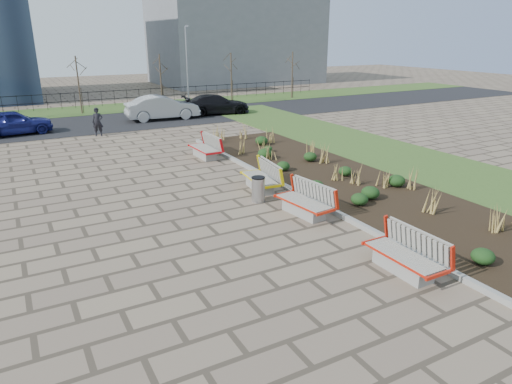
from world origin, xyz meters
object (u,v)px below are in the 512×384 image
bench_b (304,200)px  lamp_east (187,67)px  car_blue (13,122)px  car_black (216,104)px  pedestrian (98,122)px  car_silver (162,108)px  bench_a (404,253)px  bench_c (260,177)px  bench_d (204,147)px  litter_bin (258,190)px

bench_b → lamp_east: bearing=71.1°
car_blue → car_black: 13.10m
pedestrian → car_silver: bearing=52.8°
bench_a → car_blue: (-7.58, 22.22, 0.23)m
pedestrian → lamp_east: lamp_east is taller
pedestrian → car_black: 9.58m
bench_c → car_black: bearing=78.1°
bench_a → pedestrian: pedestrian is taller
lamp_east → bench_b: bearing=-102.1°
bench_c → car_black: car_black is taller
bench_a → pedestrian: 19.98m
bench_a → car_black: bearing=76.7°
bench_b → car_black: size_ratio=0.44×
bench_c → lamp_east: (5.00, 20.54, 2.54)m
bench_b → bench_c: (0.00, 2.85, 0.00)m
bench_a → bench_d: same height
lamp_east → bench_a: bearing=-100.3°
bench_d → car_blue: 12.44m
bench_b → pedestrian: bearing=95.5°
bench_d → car_blue: size_ratio=0.51×
car_black → lamp_east: (-0.48, 4.29, 2.33)m
car_blue → car_silver: (8.99, 0.81, 0.09)m
bench_d → lamp_east: size_ratio=0.35×
bench_b → lamp_east: lamp_east is taller
bench_a → bench_c: (0.00, 7.06, 0.00)m
pedestrian → car_blue: (-4.19, 2.53, -0.07)m
bench_a → car_blue: car_blue is taller
bench_b → bench_d: 8.15m
bench_a → car_silver: size_ratio=0.44×
bench_c → car_blue: size_ratio=0.51×
bench_b → lamp_east: 24.05m
car_blue → lamp_east: size_ratio=0.69×
bench_a → car_silver: car_silver is taller
bench_a → bench_c: same height
bench_c → bench_d: size_ratio=1.00×
car_blue → lamp_east: 13.87m
bench_c → bench_a: bearing=-83.3°
car_black → bench_d: bearing=160.9°
pedestrian → car_blue: pedestrian is taller
bench_d → lamp_east: (5.00, 15.24, 2.54)m
pedestrian → car_blue: bearing=166.8°
bench_a → litter_bin: size_ratio=2.46×
litter_bin → lamp_east: size_ratio=0.14×
bench_d → pedestrian: 8.08m
bench_d → litter_bin: bearing=-97.6°
car_silver → lamp_east: (3.59, 4.57, 2.23)m
litter_bin → car_black: size_ratio=0.18×
car_black → bench_c: bearing=168.8°
lamp_east → pedestrian: bearing=-136.7°
bench_b → litter_bin: (-0.65, 1.77, -0.07)m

